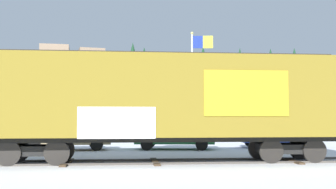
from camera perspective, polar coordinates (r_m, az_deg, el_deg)
The scene contains 8 objects.
ground_plane at distance 16.71m, azimuth 2.86°, elevation -9.01°, with size 260.00×260.00×0.00m, color silver.
track at distance 16.47m, azimuth -3.74°, elevation -8.96°, with size 59.97×5.67×0.08m.
freight_car at distance 16.46m, azimuth -0.41°, elevation -0.62°, with size 14.20×3.97×4.26m.
flagpole at distance 27.18m, azimuth 3.80°, elevation 3.01°, with size 1.40×0.37×7.21m.
hillside at distance 81.12m, azimuth -6.88°, elevation -0.71°, with size 121.86×29.62×15.05m.
parked_car_tan at distance 23.23m, azimuth -13.55°, elevation -5.33°, with size 4.65×2.19×1.52m.
parked_car_green at distance 23.28m, azimuth 0.73°, elevation -5.26°, with size 4.51×2.65×1.72m.
parked_car_blue at distance 25.35m, azimuth 14.42°, elevation -4.98°, with size 4.53×2.28×1.71m.
Camera 1 is at (-3.52, -16.25, 1.72)m, focal length 45.59 mm.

